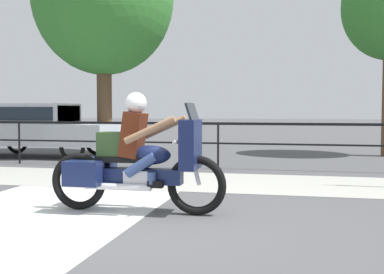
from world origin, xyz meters
TOP-DOWN VIEW (x-y plane):
  - ground_plane at (0.00, 0.00)m, footprint 120.00×120.00m
  - sidewalk_band at (0.00, 3.40)m, footprint 44.00×2.40m
  - crosswalk_band at (-1.61, -0.20)m, footprint 2.93×6.00m
  - fence_railing at (0.00, 5.40)m, footprint 36.00×0.05m
  - motorcycle at (-0.34, 0.55)m, footprint 2.45×0.76m
  - parked_car at (-5.48, 7.03)m, footprint 4.28×1.76m

SIDE VIEW (x-z plane):
  - ground_plane at x=0.00m, z-range 0.00..0.00m
  - crosswalk_band at x=-1.61m, z-range 0.00..0.01m
  - sidewalk_band at x=0.00m, z-range 0.00..0.01m
  - motorcycle at x=-0.34m, z-range -0.10..1.51m
  - fence_railing at x=0.00m, z-range 0.31..1.39m
  - parked_car at x=-5.48m, z-range 0.13..1.66m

